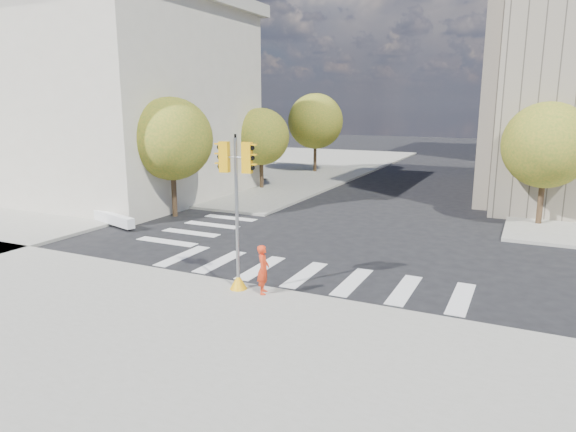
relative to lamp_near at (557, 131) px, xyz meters
The scene contains 15 objects.
ground 16.76m from the lamp_near, 119.74° to the right, with size 160.00×160.00×0.00m, color black.
sidewalk_near 26.63m from the lamp_near, 107.74° to the right, with size 30.00×14.00×0.15m, color gray.
sidewalk_far_left 30.79m from the lamp_near, 156.80° to the left, with size 28.00×40.00×0.15m, color gray.
classical_building 28.70m from the lamp_near, 167.91° to the right, with size 19.00×15.00×12.70m.
tree_lw_near 21.03m from the lamp_near, 151.61° to the right, with size 4.40×4.40×6.41m.
tree_lw_mid 18.52m from the lamp_near, behind, with size 4.00×4.00×5.77m.
tree_lw_far 21.03m from the lamp_near, 151.61° to the left, with size 4.80×4.80×6.95m.
tree_re_near 4.07m from the lamp_near, 97.13° to the right, with size 4.20×4.20×6.16m.
tree_re_mid 8.02m from the lamp_near, 93.58° to the left, with size 4.60×4.60×6.66m.
tree_re_far 20.02m from the lamp_near, 91.43° to the left, with size 4.00×4.00×5.88m.
lamp_near is the anchor object (origin of this frame).
lamp_far 14.00m from the lamp_near, 90.00° to the left, with size 0.35×0.18×8.11m.
traffic_signal 20.93m from the lamp_near, 116.62° to the right, with size 1.08×0.56×4.98m.
photographer 20.73m from the lamp_near, 114.31° to the right, with size 0.58×0.38×1.58m, color red.
planter_wall 25.00m from the lamp_near, 148.41° to the right, with size 6.00×0.40×0.50m, color white.
Camera 1 is at (6.92, -18.16, 6.03)m, focal length 32.00 mm.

